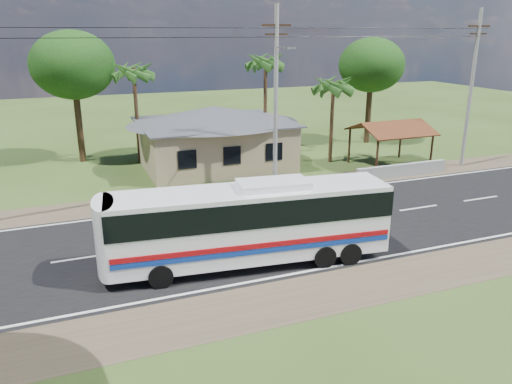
{
  "coord_description": "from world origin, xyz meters",
  "views": [
    {
      "loc": [
        -9.04,
        -21.27,
        9.49
      ],
      "look_at": [
        -0.41,
        1.0,
        1.76
      ],
      "focal_mm": 35.0,
      "sensor_mm": 36.0,
      "label": 1
    }
  ],
  "objects": [
    {
      "name": "utility_poles",
      "position": [
        2.67,
        6.49,
        5.77
      ],
      "size": [
        32.8,
        2.22,
        11.0
      ],
      "color": "#9E9E99",
      "rests_on": "ground"
    },
    {
      "name": "palm_near",
      "position": [
        9.5,
        11.0,
        5.71
      ],
      "size": [
        2.8,
        2.8,
        6.7
      ],
      "color": "#47301E",
      "rests_on": "ground"
    },
    {
      "name": "tree_behind_shed",
      "position": [
        16.0,
        16.0,
        6.68
      ],
      "size": [
        5.6,
        5.6,
        9.02
      ],
      "color": "#47301E",
      "rests_on": "ground"
    },
    {
      "name": "concrete_barrier",
      "position": [
        12.0,
        5.6,
        0.45
      ],
      "size": [
        7.0,
        0.3,
        0.9
      ],
      "primitive_type": "cube",
      "color": "#9E9E99",
      "rests_on": "ground"
    },
    {
      "name": "waiting_shed",
      "position": [
        13.0,
        8.5,
        2.73
      ],
      "size": [
        5.2,
        4.48,
        3.35
      ],
      "color": "#382514",
      "rests_on": "ground"
    },
    {
      "name": "tree_behind_house",
      "position": [
        -8.0,
        18.0,
        7.12
      ],
      "size": [
        6.0,
        6.0,
        9.61
      ],
      "color": "#47301E",
      "rests_on": "ground"
    },
    {
      "name": "palm_mid",
      "position": [
        6.0,
        15.5,
        7.16
      ],
      "size": [
        2.8,
        2.8,
        8.2
      ],
      "color": "#47301E",
      "rests_on": "ground"
    },
    {
      "name": "palm_far",
      "position": [
        -4.0,
        16.0,
        6.68
      ],
      "size": [
        2.8,
        2.8,
        7.7
      ],
      "color": "#47301E",
      "rests_on": "ground"
    },
    {
      "name": "coach_bus",
      "position": [
        -2.25,
        -3.14,
        2.08
      ],
      "size": [
        11.89,
        3.73,
        3.63
      ],
      "rotation": [
        0.0,
        0.0,
        -0.11
      ],
      "color": "white",
      "rests_on": "ground"
    },
    {
      "name": "ground",
      "position": [
        0.0,
        0.0,
        0.0
      ],
      "size": [
        120.0,
        120.0,
        0.0
      ],
      "primitive_type": "plane",
      "color": "#2F4318",
      "rests_on": "ground"
    },
    {
      "name": "road",
      "position": [
        0.0,
        0.0,
        0.01
      ],
      "size": [
        120.0,
        16.0,
        0.03
      ],
      "color": "black",
      "rests_on": "ground"
    },
    {
      "name": "motorcycle",
      "position": [
        7.09,
        5.1,
        0.44
      ],
      "size": [
        1.78,
        1.04,
        0.88
      ],
      "primitive_type": "imported",
      "rotation": [
        0.0,
        0.0,
        1.86
      ],
      "color": "black",
      "rests_on": "ground"
    },
    {
      "name": "house",
      "position": [
        1.0,
        13.0,
        2.64
      ],
      "size": [
        12.4,
        10.0,
        5.0
      ],
      "color": "tan",
      "rests_on": "ground"
    }
  ]
}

